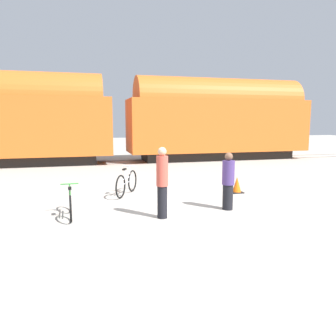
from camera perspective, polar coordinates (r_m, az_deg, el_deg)
The scene contains 9 objects.
ground_plane at distance 9.21m, azimuth -0.35°, elevation -7.26°, with size 80.00×80.00×0.00m, color #A8A399.
freight_train at distance 19.70m, azimuth -8.45°, elevation 8.79°, with size 24.04×2.87×5.12m.
rail_near at distance 19.15m, azimuth -8.04°, elevation 0.77°, with size 36.04×0.07×0.01m, color #4C4238.
rail_far at distance 20.56m, azimuth -8.52°, elevation 1.27°, with size 36.04×0.07×0.01m, color #4C4238.
bicycle_green at distance 8.84m, azimuth -16.64°, elevation -5.89°, with size 0.46×1.64×0.83m.
bicycle_silver at distance 11.02m, azimuth -7.20°, elevation -2.61°, with size 0.93×1.61×0.95m.
person_in_purple at distance 9.22m, azimuth 10.43°, elevation -2.29°, with size 0.34×0.34×1.60m.
person_in_red at distance 8.24m, azimuth -1.01°, elevation -2.48°, with size 0.30×0.30×1.81m.
traffic_cone at distance 11.54m, azimuth 11.90°, elevation -2.98°, with size 0.40×0.40×0.55m.
Camera 1 is at (-2.22, -8.60, 2.46)m, focal length 35.00 mm.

